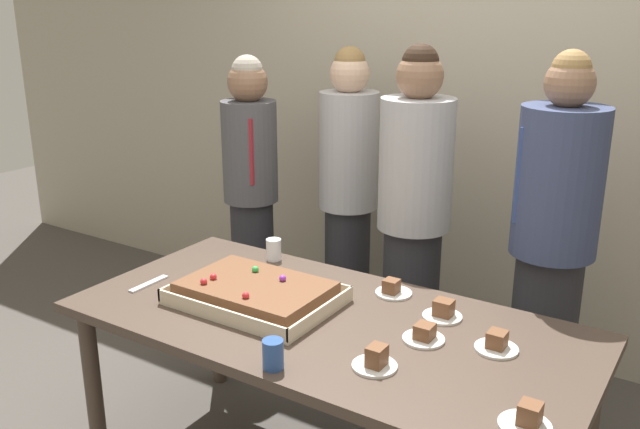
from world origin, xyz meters
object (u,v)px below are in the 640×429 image
at_px(plated_slice_center_front, 393,290).
at_px(person_serving_front, 551,251).
at_px(drink_cup_nearest, 274,249).
at_px(person_striped_tie_right, 251,195).
at_px(person_far_right_suit, 414,218).
at_px(plated_slice_center_back, 527,419).
at_px(person_green_shirt_behind, 348,194).
at_px(plated_slice_near_right, 443,312).
at_px(plated_slice_far_left, 376,361).
at_px(drink_cup_middle, 273,354).
at_px(party_table, 326,338).
at_px(sheet_cake, 256,293).
at_px(plated_slice_far_right, 497,344).
at_px(plated_slice_near_left, 424,335).
at_px(cake_server_utensil, 149,284).

xyz_separation_m(plated_slice_center_front, person_serving_front, (0.49, 0.50, 0.11)).
xyz_separation_m(drink_cup_nearest, person_striped_tie_right, (-0.53, 0.50, 0.06)).
xyz_separation_m(plated_slice_center_front, person_far_right_suit, (-0.19, 0.58, 0.12)).
distance_m(plated_slice_center_back, drink_cup_nearest, 1.52).
distance_m(person_serving_front, person_green_shirt_behind, 1.23).
relative_size(plated_slice_center_front, person_striped_tie_right, 0.09).
bearing_deg(plated_slice_center_front, plated_slice_near_right, -18.85).
xyz_separation_m(plated_slice_far_left, drink_cup_middle, (-0.28, -0.18, 0.02)).
height_order(drink_cup_middle, person_green_shirt_behind, person_green_shirt_behind).
bearing_deg(party_table, plated_slice_center_back, -17.86).
xyz_separation_m(plated_slice_far_left, person_serving_front, (0.28, 1.05, 0.11)).
relative_size(sheet_cake, plated_slice_far_left, 4.19).
distance_m(party_table, plated_slice_center_front, 0.36).
height_order(plated_slice_far_right, person_far_right_suit, person_far_right_suit).
xyz_separation_m(sheet_cake, person_striped_tie_right, (-0.75, 0.92, 0.07)).
bearing_deg(plated_slice_center_back, person_striped_tie_right, 148.60).
relative_size(drink_cup_middle, person_far_right_suit, 0.06).
xyz_separation_m(sheet_cake, plated_slice_center_back, (1.15, -0.24, -0.02)).
height_order(plated_slice_far_right, plated_slice_center_back, plated_slice_center_back).
height_order(plated_slice_near_right, person_serving_front, person_serving_front).
bearing_deg(drink_cup_nearest, party_table, -35.94).
bearing_deg(plated_slice_center_back, person_serving_front, 102.04).
bearing_deg(person_green_shirt_behind, person_far_right_suit, 52.60).
bearing_deg(person_serving_front, plated_slice_far_right, 48.00).
xyz_separation_m(sheet_cake, person_serving_front, (0.91, 0.86, 0.09)).
height_order(plated_slice_near_left, drink_cup_middle, drink_cup_middle).
relative_size(party_table, sheet_cake, 3.13).
bearing_deg(person_far_right_suit, plated_slice_near_right, 47.32).
distance_m(party_table, drink_cup_nearest, 0.67).
bearing_deg(person_green_shirt_behind, person_striped_tie_right, -74.58).
height_order(plated_slice_near_right, drink_cup_middle, drink_cup_middle).
bearing_deg(plated_slice_near_left, plated_slice_center_back, -34.24).
bearing_deg(person_striped_tie_right, plated_slice_far_left, 12.27).
bearing_deg(plated_slice_center_front, person_striped_tie_right, 154.57).
xyz_separation_m(plated_slice_far_left, person_far_right_suit, (-0.41, 1.13, 0.11)).
relative_size(plated_slice_near_right, drink_cup_middle, 1.50).
bearing_deg(person_striped_tie_right, drink_cup_nearest, 7.23).
relative_size(party_table, plated_slice_center_front, 13.12).
relative_size(plated_slice_near_left, plated_slice_far_right, 1.00).
relative_size(party_table, cake_server_utensil, 9.84).
bearing_deg(drink_cup_nearest, plated_slice_near_right, -8.82).
distance_m(plated_slice_center_front, cake_server_utensil, 1.02).
xyz_separation_m(cake_server_utensil, person_green_shirt_behind, (0.22, 1.28, 0.12)).
height_order(plated_slice_far_right, cake_server_utensil, plated_slice_far_right).
bearing_deg(person_serving_front, party_table, 10.77).
relative_size(plated_slice_far_right, cake_server_utensil, 0.75).
distance_m(plated_slice_far_right, drink_cup_nearest, 1.18).
bearing_deg(drink_cup_nearest, drink_cup_middle, -53.57).
distance_m(person_striped_tie_right, person_far_right_suit, 0.98).
xyz_separation_m(party_table, cake_server_utensil, (-0.80, -0.14, 0.08)).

